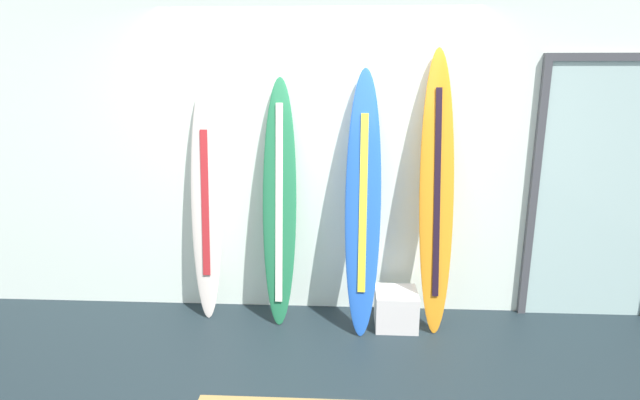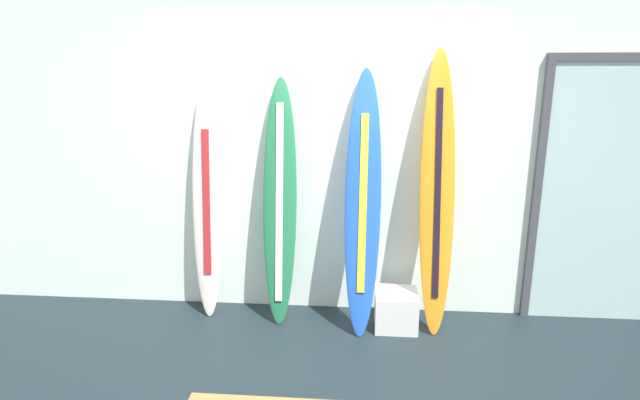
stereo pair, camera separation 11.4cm
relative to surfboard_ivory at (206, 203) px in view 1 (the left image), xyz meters
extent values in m
cube|color=black|center=(0.91, -1.04, -0.99)|extent=(8.00, 8.00, 0.04)
cube|color=white|center=(0.91, 0.26, 0.43)|extent=(7.20, 0.20, 2.80)
ellipsoid|color=silver|center=(0.00, 0.00, 0.00)|extent=(0.25, 0.27, 1.95)
cube|color=#B6252A|center=(0.00, -0.03, 0.00)|extent=(0.06, 0.15, 1.19)
ellipsoid|color=#227146|center=(0.61, -0.04, 0.02)|extent=(0.28, 0.37, 1.98)
cube|color=white|center=(0.61, -0.07, 0.02)|extent=(0.06, 0.26, 1.57)
cone|color=black|center=(0.61, -0.14, -0.80)|extent=(0.07, 0.09, 0.11)
ellipsoid|color=blue|center=(1.27, -0.12, 0.05)|extent=(0.29, 0.51, 2.05)
cube|color=yellow|center=(1.27, -0.15, 0.06)|extent=(0.07, 0.31, 1.35)
ellipsoid|color=orange|center=(1.84, -0.08, 0.13)|extent=(0.29, 0.45, 2.20)
cube|color=black|center=(1.84, -0.11, 0.13)|extent=(0.06, 0.30, 1.59)
cone|color=black|center=(1.84, -0.21, -0.78)|extent=(0.07, 0.09, 0.11)
cube|color=silver|center=(1.56, -0.15, -0.82)|extent=(0.34, 0.34, 0.30)
cube|color=silver|center=(3.17, 0.14, 0.07)|extent=(0.96, 0.02, 2.09)
cube|color=#47474C|center=(2.66, 0.14, 0.07)|extent=(0.06, 0.06, 2.09)
cube|color=#47474C|center=(3.17, 0.14, 1.15)|extent=(1.08, 0.06, 0.06)
camera|label=1|loc=(1.13, -3.94, 1.06)|focal=28.41mm
camera|label=2|loc=(1.25, -3.93, 1.06)|focal=28.41mm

